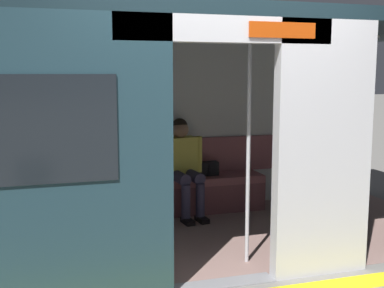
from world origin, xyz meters
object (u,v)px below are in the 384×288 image
book (151,179)px  grab_pole_far (248,147)px  grab_pole_door (167,152)px  bench_seat (163,188)px  train_car (180,97)px  person_seated (183,161)px  handbag (207,169)px

book → grab_pole_far: bearing=103.9°
book → grab_pole_far: 1.87m
grab_pole_door → grab_pole_far: bearing=-178.6°
bench_seat → grab_pole_far: grab_pole_far is taller
bench_seat → grab_pole_door: grab_pole_door is taller
train_car → person_seated: size_ratio=5.45×
train_car → bench_seat: train_car is taller
bench_seat → grab_pole_door: (0.38, 1.69, 0.72)m
grab_pole_door → grab_pole_far: 0.75m
handbag → grab_pole_far: (0.21, 1.75, 0.53)m
bench_seat → book: (0.14, -0.02, 0.12)m
train_car → book: bearing=-84.8°
handbag → grab_pole_far: size_ratio=0.12×
handbag → grab_pole_far: 1.84m
train_car → book: size_ratio=29.09×
grab_pole_far → bench_seat: bearing=-77.4°
train_car → grab_pole_door: 0.91m
person_seated → grab_pole_far: grab_pole_far is taller
person_seated → grab_pole_far: (-0.15, 1.62, 0.39)m
person_seated → grab_pole_far: size_ratio=0.55×
person_seated → handbag: size_ratio=4.52×
grab_pole_far → grab_pole_door: bearing=1.4°
book → bench_seat: bearing=169.9°
train_car → book: train_car is taller
book → grab_pole_far: grab_pole_far is taller
handbag → grab_pole_door: (0.96, 1.77, 0.53)m
train_car → grab_pole_far: bearing=120.7°
train_car → person_seated: 1.25m
train_car → handbag: size_ratio=24.62×
handbag → book: handbag is taller
handbag → grab_pole_door: bearing=61.4°
train_car → handbag: train_car is taller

